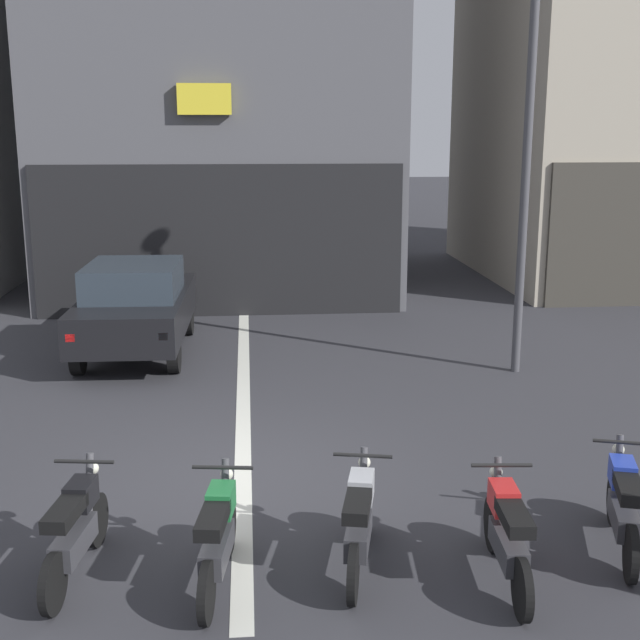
% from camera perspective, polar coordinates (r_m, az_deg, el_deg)
% --- Properties ---
extents(ground_plane, '(120.00, 120.00, 0.00)m').
position_cam_1_polar(ground_plane, '(9.67, -5.32, -10.92)').
color(ground_plane, '#333338').
extents(lane_centre_line, '(0.20, 18.00, 0.01)m').
position_cam_1_polar(lane_centre_line, '(15.35, -5.26, -1.81)').
color(lane_centre_line, silver).
rests_on(lane_centre_line, ground).
extents(car_black_crossing_near, '(1.84, 4.14, 1.64)m').
position_cam_1_polar(car_black_crossing_near, '(14.98, -12.52, 1.03)').
color(car_black_crossing_near, black).
rests_on(car_black_crossing_near, ground).
extents(street_lamp, '(0.36, 0.36, 6.61)m').
position_cam_1_polar(street_lamp, '(13.59, 14.13, 13.13)').
color(street_lamp, '#47474C').
rests_on(street_lamp, ground).
extents(motorcycle_black_row_leftmost, '(0.55, 1.66, 0.98)m').
position_cam_1_polar(motorcycle_black_row_leftmost, '(7.89, -16.43, -13.56)').
color(motorcycle_black_row_leftmost, black).
rests_on(motorcycle_black_row_leftmost, ground).
extents(motorcycle_green_row_left_mid, '(0.55, 1.66, 0.98)m').
position_cam_1_polar(motorcycle_green_row_left_mid, '(7.52, -7.01, -14.48)').
color(motorcycle_green_row_left_mid, black).
rests_on(motorcycle_green_row_left_mid, ground).
extents(motorcycle_silver_row_centre, '(0.56, 1.65, 0.98)m').
position_cam_1_polar(motorcycle_silver_row_centre, '(7.72, 2.71, -13.60)').
color(motorcycle_silver_row_centre, black).
rests_on(motorcycle_silver_row_centre, ground).
extents(motorcycle_red_row_right_mid, '(0.55, 1.67, 0.98)m').
position_cam_1_polar(motorcycle_red_row_right_mid, '(7.68, 12.72, -14.08)').
color(motorcycle_red_row_right_mid, black).
rests_on(motorcycle_red_row_right_mid, ground).
extents(motorcycle_blue_row_rightmost, '(0.64, 1.62, 0.98)m').
position_cam_1_polar(motorcycle_blue_row_rightmost, '(8.51, 20.09, -11.80)').
color(motorcycle_blue_row_rightmost, black).
rests_on(motorcycle_blue_row_rightmost, ground).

